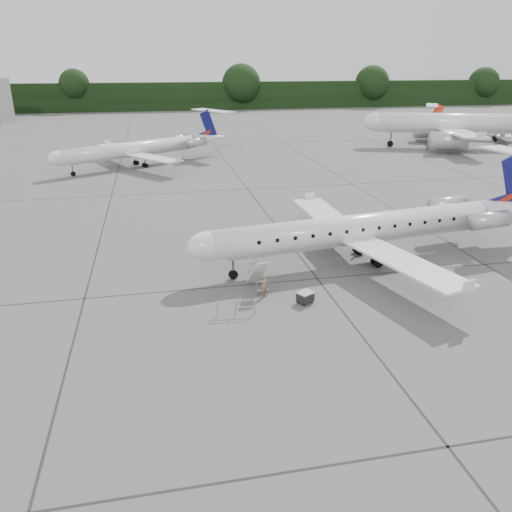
{
  "coord_description": "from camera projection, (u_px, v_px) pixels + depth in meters",
  "views": [
    {
      "loc": [
        -15.01,
        -27.96,
        14.23
      ],
      "look_at": [
        -8.98,
        1.68,
        2.3
      ],
      "focal_mm": 35.0,
      "sensor_mm": 36.0,
      "label": 1
    }
  ],
  "objects": [
    {
      "name": "treeline",
      "position": [
        200.0,
        96.0,
        150.52
      ],
      "size": [
        260.0,
        4.0,
        8.0
      ],
      "primitive_type": "cube",
      "color": "black",
      "rests_on": "ground"
    },
    {
      "name": "airstair",
      "position": [
        258.0,
        273.0,
        32.78
      ],
      "size": [
        1.14,
        2.22,
        2.31
      ],
      "primitive_type": null,
      "rotation": [
        0.0,
        0.0,
        0.14
      ],
      "color": "silver",
      "rests_on": "ground"
    },
    {
      "name": "bg_regional_left",
      "position": [
        132.0,
        142.0,
        69.66
      ],
      "size": [
        32.95,
        30.32,
        7.04
      ],
      "primitive_type": null,
      "rotation": [
        0.0,
        0.0,
        0.54
      ],
      "color": "silver",
      "rests_on": "ground"
    },
    {
      "name": "bg_regional_right",
      "position": [
        503.0,
        123.0,
        92.9
      ],
      "size": [
        29.42,
        26.85,
        6.3
      ],
      "primitive_type": null,
      "rotation": [
        0.0,
        0.0,
        2.63
      ],
      "color": "silver",
      "rests_on": "ground"
    },
    {
      "name": "bg_narrowbody",
      "position": [
        454.0,
        113.0,
        84.51
      ],
      "size": [
        37.54,
        31.56,
        11.55
      ],
      "primitive_type": null,
      "rotation": [
        0.0,
        0.0,
        -0.3
      ],
      "color": "silver",
      "rests_on": "ground"
    },
    {
      "name": "main_regional_jet",
      "position": [
        359.0,
        215.0,
        36.4
      ],
      "size": [
        31.29,
        24.46,
        7.36
      ],
      "primitive_type": null,
      "rotation": [
        0.0,
        0.0,
        0.14
      ],
      "color": "silver",
      "rests_on": "ground"
    },
    {
      "name": "passenger",
      "position": [
        264.0,
        286.0,
        31.86
      ],
      "size": [
        0.66,
        0.59,
        1.52
      ],
      "primitive_type": "imported",
      "rotation": [
        0.0,
        0.0,
        0.53
      ],
      "color": "#836147",
      "rests_on": "ground"
    },
    {
      "name": "safety_railing",
      "position": [
        236.0,
        308.0,
        29.55
      ],
      "size": [
        2.2,
        0.29,
        1.0
      ],
      "primitive_type": null,
      "rotation": [
        0.0,
        0.0,
        -0.09
      ],
      "color": "#92969A",
      "rests_on": "ground"
    },
    {
      "name": "ground",
      "position": [
        392.0,
        287.0,
        33.49
      ],
      "size": [
        320.0,
        320.0,
        0.0
      ],
      "primitive_type": "plane",
      "color": "#565654",
      "rests_on": "ground"
    },
    {
      "name": "baggage_cart",
      "position": [
        305.0,
        297.0,
        31.18
      ],
      "size": [
        1.16,
        1.09,
        0.79
      ],
      "primitive_type": null,
      "rotation": [
        0.0,
        0.0,
        0.5
      ],
      "color": "black",
      "rests_on": "ground"
    }
  ]
}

